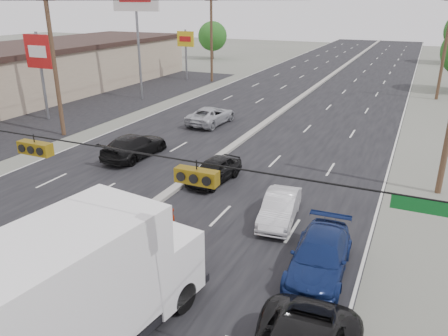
{
  "coord_description": "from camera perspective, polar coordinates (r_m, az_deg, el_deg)",
  "views": [
    {
      "loc": [
        10.91,
        -8.23,
        9.24
      ],
      "look_at": [
        3.37,
        8.46,
        2.2
      ],
      "focal_mm": 35.0,
      "sensor_mm": 36.0,
      "label": 1
    }
  ],
  "objects": [
    {
      "name": "traffic_signals",
      "position": [
        13.12,
        -23.74,
        2.62
      ],
      "size": [
        25.0,
        0.3,
        0.54
      ],
      "color": "black",
      "rests_on": "ground"
    },
    {
      "name": "tree_left_far",
      "position": [
        75.95,
        -1.51,
        16.84
      ],
      "size": [
        4.8,
        4.8,
        6.12
      ],
      "color": "#382619",
      "rests_on": "ground"
    },
    {
      "name": "utility_pole_left_b",
      "position": [
        33.23,
        -21.27,
        12.5
      ],
      "size": [
        1.6,
        0.3,
        10.0
      ],
      "color": "#422D1E",
      "rests_on": "ground"
    },
    {
      "name": "pole_sign_mid",
      "position": [
        38.52,
        -22.98,
        13.27
      ],
      "size": [
        2.6,
        0.25,
        7.0
      ],
      "color": "slate",
      "rests_on": "ground"
    },
    {
      "name": "utility_pole_right_c",
      "position": [
        48.43,
        26.94,
        13.95
      ],
      "size": [
        1.6,
        0.3,
        10.0
      ],
      "color": "#422D1E",
      "rests_on": "ground"
    },
    {
      "name": "red_sedan",
      "position": [
        17.8,
        -11.7,
        -8.25
      ],
      "size": [
        1.48,
        4.05,
        1.33
      ],
      "primitive_type": "imported",
      "rotation": [
        0.0,
        0.0,
        0.02
      ],
      "color": "#9A2109",
      "rests_on": "ground"
    },
    {
      "name": "center_median",
      "position": [
        40.79,
        8.24,
        7.86
      ],
      "size": [
        0.5,
        160.0,
        0.2
      ],
      "primitive_type": "cube",
      "color": "gray",
      "rests_on": "ground"
    },
    {
      "name": "pole_sign_far",
      "position": [
        55.44,
        -5.03,
        15.94
      ],
      "size": [
        2.2,
        0.25,
        6.0
      ],
      "color": "slate",
      "rests_on": "ground"
    },
    {
      "name": "box_truck",
      "position": [
        12.62,
        -18.08,
        -14.85
      ],
      "size": [
        3.79,
        8.19,
        4.01
      ],
      "rotation": [
        0.0,
        0.0,
        -0.14
      ],
      "color": "black",
      "rests_on": "ground"
    },
    {
      "name": "queue_car_d",
      "position": [
        16.25,
        12.38,
        -11.27
      ],
      "size": [
        2.15,
        4.84,
        1.38
      ],
      "primitive_type": "imported",
      "rotation": [
        0.0,
        0.0,
        0.05
      ],
      "color": "navy",
      "rests_on": "ground"
    },
    {
      "name": "road_surface",
      "position": [
        40.81,
        8.23,
        7.72
      ],
      "size": [
        20.0,
        160.0,
        0.02
      ],
      "primitive_type": "cube",
      "color": "black",
      "rests_on": "ground"
    },
    {
      "name": "utility_pole_left_c",
      "position": [
        53.77,
        -1.65,
        16.6
      ],
      "size": [
        1.6,
        0.3,
        10.0
      ],
      "color": "#422D1E",
      "rests_on": "ground"
    },
    {
      "name": "ground",
      "position": [
        16.49,
        -24.31,
        -15.19
      ],
      "size": [
        200.0,
        200.0,
        0.0
      ],
      "primitive_type": "plane",
      "color": "#606356",
      "rests_on": "ground"
    },
    {
      "name": "oncoming_near",
      "position": [
        27.89,
        -11.62,
        2.82
      ],
      "size": [
        2.26,
        5.11,
        1.46
      ],
      "primitive_type": "imported",
      "rotation": [
        0.0,
        0.0,
        3.1
      ],
      "color": "black",
      "rests_on": "ground"
    },
    {
      "name": "queue_car_a",
      "position": [
        23.57,
        -1.27,
        -0.31
      ],
      "size": [
        2.02,
        4.08,
        1.34
      ],
      "primitive_type": "imported",
      "rotation": [
        0.0,
        0.0,
        -0.11
      ],
      "color": "black",
      "rests_on": "ground"
    },
    {
      "name": "tan_sedan",
      "position": [
        14.2,
        -26.45,
        -17.71
      ],
      "size": [
        3.13,
        6.19,
        1.72
      ],
      "primitive_type": "imported",
      "rotation": [
        0.0,
        0.0,
        0.12
      ],
      "color": "brown",
      "rests_on": "ground"
    },
    {
      "name": "queue_car_b",
      "position": [
        19.56,
        7.3,
        -5.23
      ],
      "size": [
        1.78,
        4.02,
        1.28
      ],
      "primitive_type": "imported",
      "rotation": [
        0.0,
        0.0,
        0.11
      ],
      "color": "silver",
      "rests_on": "ground"
    },
    {
      "name": "strip_mall",
      "position": [
        50.14,
        -23.95,
        11.31
      ],
      "size": [
        12.0,
        42.0,
        4.6
      ],
      "primitive_type": "cube",
      "color": "tan",
      "rests_on": "ground"
    },
    {
      "name": "oncoming_far",
      "position": [
        34.96,
        -1.7,
        6.86
      ],
      "size": [
        2.56,
        5.09,
        1.38
      ],
      "primitive_type": "imported",
      "rotation": [
        0.0,
        0.0,
        3.09
      ],
      "color": "#A8ABB0",
      "rests_on": "ground"
    },
    {
      "name": "parking_lot",
      "position": [
        44.37,
        -15.53,
        8.24
      ],
      "size": [
        10.0,
        42.0,
        0.02
      ],
      "primitive_type": "cube",
      "color": "black",
      "rests_on": "ground"
    },
    {
      "name": "pole_sign_billboard",
      "position": [
        44.25,
        -11.45,
        20.15
      ],
      "size": [
        5.0,
        0.25,
        11.0
      ],
      "color": "slate",
      "rests_on": "ground"
    }
  ]
}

